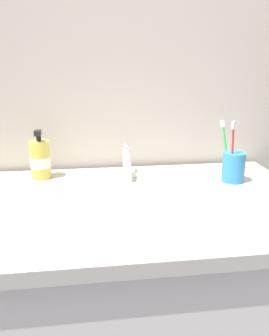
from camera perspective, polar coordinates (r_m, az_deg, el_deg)
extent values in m
cube|color=beige|center=(1.29, -2.50, 16.92)|extent=(2.25, 0.04, 2.40)
cube|color=silver|center=(1.24, -0.29, -23.90)|extent=(1.01, 0.61, 0.79)
cube|color=#BCB7AD|center=(1.02, -0.32, -6.21)|extent=(1.05, 0.65, 0.04)
ellipsoid|color=white|center=(1.02, 0.23, -8.27)|extent=(0.41, 0.41, 0.11)
torus|color=white|center=(1.00, 0.23, -5.43)|extent=(0.47, 0.47, 0.02)
cylinder|color=#595B60|center=(1.05, 0.22, -10.79)|extent=(0.03, 0.03, 0.01)
cylinder|color=silver|center=(1.21, -1.34, 1.05)|extent=(0.02, 0.02, 0.09)
cylinder|color=silver|center=(1.17, -1.10, 1.18)|extent=(0.02, 0.10, 0.07)
cylinder|color=silver|center=(1.21, -1.43, 3.72)|extent=(0.01, 0.05, 0.01)
cylinder|color=#338CCC|center=(1.19, 15.77, 0.17)|extent=(0.07, 0.07, 0.10)
cylinder|color=green|center=(1.20, 14.64, 2.67)|extent=(0.03, 0.05, 0.18)
cube|color=white|center=(1.19, 14.14, 7.02)|extent=(0.02, 0.02, 0.03)
cylinder|color=red|center=(1.16, 15.58, 2.30)|extent=(0.02, 0.02, 0.18)
cube|color=white|center=(1.14, 15.78, 6.70)|extent=(0.02, 0.02, 0.02)
cylinder|color=#DBCC4C|center=(1.22, -15.03, 1.32)|extent=(0.07, 0.07, 0.13)
cylinder|color=black|center=(1.20, -15.31, 4.72)|extent=(0.02, 0.02, 0.02)
cube|color=black|center=(1.18, -15.46, 5.53)|extent=(0.02, 0.04, 0.02)
cylinder|color=white|center=(1.22, -15.00, 0.95)|extent=(0.07, 0.07, 0.04)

